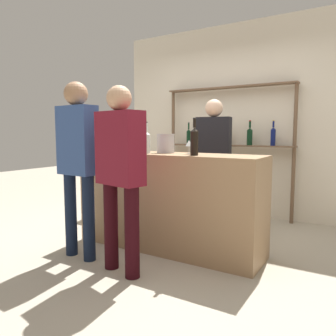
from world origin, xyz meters
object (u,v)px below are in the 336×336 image
object	(u,v)px
wine_glass	(189,144)
customer_center	(120,166)
counter_bottle_2	(117,140)
ice_bucket	(166,143)
customer_left	(78,155)
server_behind_counter	(213,154)
counter_bottle_0	(146,141)
counter_bottle_1	(194,141)

from	to	relation	value
wine_glass	customer_center	distance (m)	0.82
counter_bottle_2	wine_glass	xyz separation A→B (m)	(0.98, -0.06, -0.02)
ice_bucket	customer_left	world-z (taller)	customer_left
counter_bottle_2	wine_glass	bearing A→B (deg)	-3.39
wine_glass	server_behind_counter	distance (m)	0.83
counter_bottle_0	customer_center	bearing A→B (deg)	-74.61
counter_bottle_0	customer_left	size ratio (longest dim) A/B	0.19
counter_bottle_1	server_behind_counter	xyz separation A→B (m)	(-0.22, 0.96, -0.19)
customer_center	wine_glass	bearing A→B (deg)	-6.77
counter_bottle_2	counter_bottle_0	bearing A→B (deg)	-18.82
counter_bottle_1	customer_left	bearing A→B (deg)	-150.65
wine_glass	server_behind_counter	bearing A→B (deg)	96.08
ice_bucket	customer_center	bearing A→B (deg)	-86.81
counter_bottle_1	customer_center	bearing A→B (deg)	-122.91
counter_bottle_1	counter_bottle_2	xyz separation A→B (m)	(-1.12, 0.21, -0.01)
counter_bottle_2	ice_bucket	world-z (taller)	counter_bottle_2
counter_bottle_2	customer_center	size ratio (longest dim) A/B	0.20
counter_bottle_0	counter_bottle_2	world-z (taller)	same
customer_center	counter_bottle_0	bearing A→B (deg)	27.41
wine_glass	counter_bottle_1	bearing A→B (deg)	-48.31
counter_bottle_0	wine_glass	distance (m)	0.45
counter_bottle_2	server_behind_counter	size ratio (longest dim) A/B	0.20
counter_bottle_1	ice_bucket	size ratio (longest dim) A/B	1.75
counter_bottle_2	server_behind_counter	distance (m)	1.18
wine_glass	ice_bucket	world-z (taller)	ice_bucket
counter_bottle_1	server_behind_counter	size ratio (longest dim) A/B	0.22
counter_bottle_1	counter_bottle_2	bearing A→B (deg)	169.34
wine_glass	customer_center	xyz separation A→B (m)	(-0.26, -0.76, -0.17)
counter_bottle_0	wine_glass	size ratio (longest dim) A/B	2.32
counter_bottle_0	counter_bottle_1	world-z (taller)	counter_bottle_1
ice_bucket	counter_bottle_2	bearing A→B (deg)	178.98
counter_bottle_0	wine_glass	bearing A→B (deg)	16.53
wine_glass	customer_center	bearing A→B (deg)	-108.78
customer_left	customer_center	bearing A→B (deg)	-92.68
wine_glass	customer_left	bearing A→B (deg)	-140.08
counter_bottle_2	ice_bucket	size ratio (longest dim) A/B	1.62
counter_bottle_1	customer_center	world-z (taller)	customer_center
ice_bucket	customer_left	size ratio (longest dim) A/B	0.12
counter_bottle_0	server_behind_counter	world-z (taller)	server_behind_counter
wine_glass	ice_bucket	bearing A→B (deg)	171.37
ice_bucket	customer_left	distance (m)	0.92
counter_bottle_2	ice_bucket	bearing A→B (deg)	-1.02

